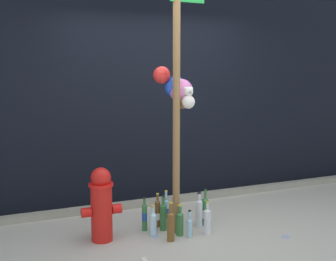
{
  "coord_description": "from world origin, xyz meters",
  "views": [
    {
      "loc": [
        -2.0,
        -3.9,
        1.79
      ],
      "look_at": [
        -0.31,
        0.23,
        1.13
      ],
      "focal_mm": 46.14,
      "sensor_mm": 36.0,
      "label": 1
    }
  ],
  "objects_px": {
    "bottle_2": "(166,212)",
    "bottle_11": "(158,213)",
    "bottle_6": "(163,216)",
    "bottle_3": "(205,211)",
    "bottle_8": "(177,215)",
    "bottle_9": "(153,223)",
    "bottle_5": "(171,225)",
    "bottle_10": "(145,216)",
    "bottle_0": "(190,226)",
    "bottle_1": "(199,212)",
    "memorial_post": "(177,73)",
    "fire_hydrant": "(101,204)",
    "bottle_4": "(207,221)",
    "bottle_7": "(180,222)"
  },
  "relations": [
    {
      "from": "bottle_2",
      "to": "bottle_11",
      "type": "height_order",
      "value": "bottle_2"
    },
    {
      "from": "bottle_6",
      "to": "bottle_3",
      "type": "bearing_deg",
      "value": -3.52
    },
    {
      "from": "bottle_8",
      "to": "bottle_9",
      "type": "height_order",
      "value": "bottle_9"
    },
    {
      "from": "bottle_5",
      "to": "bottle_10",
      "type": "height_order",
      "value": "bottle_5"
    },
    {
      "from": "bottle_0",
      "to": "bottle_3",
      "type": "bearing_deg",
      "value": 38.78
    },
    {
      "from": "bottle_1",
      "to": "bottle_8",
      "type": "xyz_separation_m",
      "value": [
        -0.22,
        0.11,
        -0.05
      ]
    },
    {
      "from": "memorial_post",
      "to": "bottle_3",
      "type": "relative_size",
      "value": 6.77
    },
    {
      "from": "bottle_5",
      "to": "bottle_3",
      "type": "bearing_deg",
      "value": 27.19
    },
    {
      "from": "fire_hydrant",
      "to": "bottle_2",
      "type": "distance_m",
      "value": 0.8
    },
    {
      "from": "bottle_2",
      "to": "bottle_3",
      "type": "distance_m",
      "value": 0.45
    },
    {
      "from": "memorial_post",
      "to": "bottle_5",
      "type": "distance_m",
      "value": 1.58
    },
    {
      "from": "bottle_6",
      "to": "bottle_10",
      "type": "distance_m",
      "value": 0.21
    },
    {
      "from": "bottle_5",
      "to": "bottle_9",
      "type": "xyz_separation_m",
      "value": [
        -0.11,
        0.22,
        -0.04
      ]
    },
    {
      "from": "bottle_9",
      "to": "bottle_8",
      "type": "bearing_deg",
      "value": 21.99
    },
    {
      "from": "bottle_1",
      "to": "fire_hydrant",
      "type": "bearing_deg",
      "value": 177.95
    },
    {
      "from": "bottle_9",
      "to": "bottle_10",
      "type": "xyz_separation_m",
      "value": [
        -0.04,
        0.15,
        0.03
      ]
    },
    {
      "from": "bottle_10",
      "to": "fire_hydrant",
      "type": "bearing_deg",
      "value": -169.9
    },
    {
      "from": "bottle_3",
      "to": "bottle_4",
      "type": "xyz_separation_m",
      "value": [
        -0.1,
        -0.25,
        -0.01
      ]
    },
    {
      "from": "bottle_0",
      "to": "bottle_8",
      "type": "height_order",
      "value": "bottle_8"
    },
    {
      "from": "memorial_post",
      "to": "bottle_6",
      "type": "xyz_separation_m",
      "value": [
        -0.14,
        0.04,
        -1.56
      ]
    },
    {
      "from": "bottle_6",
      "to": "bottle_8",
      "type": "bearing_deg",
      "value": 15.04
    },
    {
      "from": "bottle_8",
      "to": "bottle_1",
      "type": "bearing_deg",
      "value": -26.48
    },
    {
      "from": "bottle_5",
      "to": "bottle_8",
      "type": "distance_m",
      "value": 0.43
    },
    {
      "from": "bottle_3",
      "to": "bottle_7",
      "type": "height_order",
      "value": "bottle_3"
    },
    {
      "from": "bottle_5",
      "to": "bottle_6",
      "type": "height_order",
      "value": "bottle_5"
    },
    {
      "from": "memorial_post",
      "to": "bottle_0",
      "type": "height_order",
      "value": "memorial_post"
    },
    {
      "from": "bottle_0",
      "to": "bottle_10",
      "type": "xyz_separation_m",
      "value": [
        -0.38,
        0.35,
        0.05
      ]
    },
    {
      "from": "bottle_6",
      "to": "bottle_9",
      "type": "height_order",
      "value": "bottle_6"
    },
    {
      "from": "bottle_5",
      "to": "bottle_9",
      "type": "relative_size",
      "value": 1.27
    },
    {
      "from": "bottle_3",
      "to": "bottle_10",
      "type": "bearing_deg",
      "value": 171.9
    },
    {
      "from": "memorial_post",
      "to": "bottle_7",
      "type": "height_order",
      "value": "memorial_post"
    },
    {
      "from": "bottle_2",
      "to": "bottle_7",
      "type": "relative_size",
      "value": 1.25
    },
    {
      "from": "bottle_10",
      "to": "bottle_11",
      "type": "distance_m",
      "value": 0.18
    },
    {
      "from": "bottle_2",
      "to": "bottle_3",
      "type": "height_order",
      "value": "bottle_3"
    },
    {
      "from": "bottle_10",
      "to": "bottle_11",
      "type": "bearing_deg",
      "value": 15.14
    },
    {
      "from": "bottle_3",
      "to": "bottle_4",
      "type": "height_order",
      "value": "bottle_3"
    },
    {
      "from": "fire_hydrant",
      "to": "bottle_10",
      "type": "bearing_deg",
      "value": 10.1
    },
    {
      "from": "bottle_1",
      "to": "bottle_8",
      "type": "height_order",
      "value": "bottle_1"
    },
    {
      "from": "bottle_6",
      "to": "bottle_9",
      "type": "relative_size",
      "value": 1.21
    },
    {
      "from": "bottle_4",
      "to": "bottle_6",
      "type": "xyz_separation_m",
      "value": [
        -0.4,
        0.28,
        0.01
      ]
    },
    {
      "from": "fire_hydrant",
      "to": "bottle_3",
      "type": "height_order",
      "value": "fire_hydrant"
    },
    {
      "from": "memorial_post",
      "to": "bottle_10",
      "type": "distance_m",
      "value": 1.6
    },
    {
      "from": "bottle_0",
      "to": "bottle_5",
      "type": "bearing_deg",
      "value": -173.47
    },
    {
      "from": "bottle_5",
      "to": "bottle_4",
      "type": "bearing_deg",
      "value": 3.47
    },
    {
      "from": "bottle_6",
      "to": "bottle_0",
      "type": "bearing_deg",
      "value": -56.36
    },
    {
      "from": "bottle_5",
      "to": "bottle_11",
      "type": "height_order",
      "value": "bottle_5"
    },
    {
      "from": "bottle_3",
      "to": "bottle_6",
      "type": "distance_m",
      "value": 0.5
    },
    {
      "from": "bottle_0",
      "to": "bottle_3",
      "type": "distance_m",
      "value": 0.4
    },
    {
      "from": "memorial_post",
      "to": "bottle_6",
      "type": "distance_m",
      "value": 1.57
    },
    {
      "from": "bottle_4",
      "to": "bottle_8",
      "type": "height_order",
      "value": "bottle_4"
    }
  ]
}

